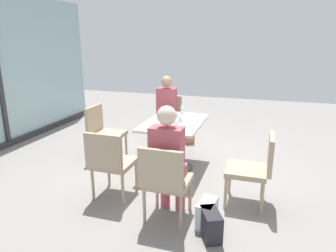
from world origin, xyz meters
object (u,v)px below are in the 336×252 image
Objects in this scene: chair_near_window at (103,129)px; wine_glass_4 at (180,119)px; wine_glass_0 at (177,114)px; handbag_1 at (189,135)px; wine_glass_1 at (161,109)px; wine_glass_3 at (182,111)px; person_far_right at (166,107)px; chair_far_right at (167,117)px; cell_phone_on_table at (164,121)px; chair_far_left at (110,160)px; person_side_end at (168,157)px; handbag_0 at (211,225)px; coffee_cup at (176,124)px; chair_side_end at (165,179)px; dining_table_main at (174,134)px; wine_glass_2 at (182,106)px; chair_front_left at (255,165)px; handbag_2 at (207,213)px.

wine_glass_4 is (-0.34, -1.37, 0.37)m from chair_near_window.
handbag_1 is at bearing 6.19° from wine_glass_0.
wine_glass_1 is 0.33m from wine_glass_3.
person_far_right is 1.24m from wine_glass_0.
cell_phone_on_table is (-1.16, -0.31, 0.24)m from chair_far_right.
chair_near_window is (1.12, 0.72, 0.00)m from chair_far_left.
chair_near_window is 1.06m from cell_phone_on_table.
person_side_end is 2.60m from handbag_1.
wine_glass_1 reaches higher than handbag_0.
person_side_end is (-1.28, -1.51, 0.20)m from chair_near_window.
coffee_cup is at bearing 50.92° from wine_glass_4.
chair_side_end is at bearing -109.17° from chair_far_left.
person_far_right is at bearing 0.98° from handbag_0.
dining_table_main is 0.38m from coffee_cup.
coffee_cup reaches higher than handbag_0.
wine_glass_2 is (1.61, -0.45, 0.37)m from chair_far_left.
coffee_cup is 0.62× the size of cell_phone_on_table.
chair_side_end is 0.69× the size of person_side_end.
wine_glass_1 is at bearing 21.61° from person_side_end.
chair_near_window is at bearing 90.00° from dining_table_main.
wine_glass_2 is at bearing 14.01° from wine_glass_3.
dining_table_main is 1.29m from handbag_1.
wine_glass_4 is at bearing -129.08° from coffee_cup.
chair_far_left is 4.70× the size of wine_glass_3.
handbag_1 is (2.75, 0.91, 0.00)m from handbag_0.
dining_table_main is 1.41m from chair_front_left.
cell_phone_on_table is at bearing 165.34° from wine_glass_2.
dining_table_main reaches higher than handbag_0.
handbag_0 is 1.00× the size of handbag_2.
chair_near_window is (1.39, 1.51, 0.00)m from chair_side_end.
chair_far_left is (-1.12, 0.47, -0.03)m from dining_table_main.
wine_glass_1 is (0.14, -0.94, 0.37)m from chair_near_window.
dining_table_main is 6.54× the size of wine_glass_4.
chair_near_window reaches higher than handbag_1.
wine_glass_3 is at bearing -36.42° from cell_phone_on_table.
wine_glass_0 is at bearing -84.42° from cell_phone_on_table.
wine_glass_3 is 0.62× the size of handbag_0.
chair_side_end is 1.00× the size of chair_near_window.
wine_glass_0 is at bearing -156.30° from chair_far_right.
chair_far_left is 4.70× the size of wine_glass_4.
wine_glass_1 is (0.14, 0.25, 0.33)m from dining_table_main.
dining_table_main is 0.44m from wine_glass_1.
wine_glass_2 is 2.30m from handbag_0.
person_side_end is 1.03m from coffee_cup.
dining_table_main is 6.54× the size of wine_glass_3.
wine_glass_1 is (-0.98, -0.22, 0.37)m from chair_far_right.
cell_phone_on_table is at bearing -92.14° from chair_near_window.
wine_glass_2 reaches higher than chair_side_end.
chair_far_left is 1.39m from wine_glass_3.
wine_glass_4 is at bearing 67.99° from chair_front_left.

